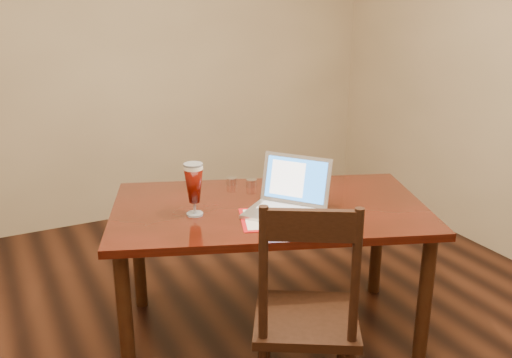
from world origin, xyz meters
name	(u,v)px	position (x,y,z in m)	size (l,w,h in m)	color
room_shell	(256,0)	(0.00, 0.00, 1.76)	(4.51, 5.01, 2.71)	tan
dining_table	(268,221)	(0.31, 0.48, 0.66)	(1.80, 1.39, 1.01)	#441009
dining_chair	(306,317)	(0.16, -0.15, 0.49)	(0.59, 0.58, 1.03)	black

